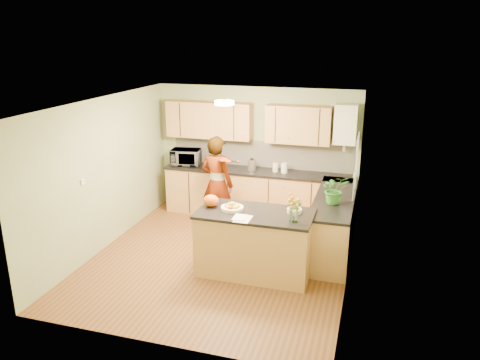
# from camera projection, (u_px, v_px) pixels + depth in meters

# --- Properties ---
(floor) EXTENTS (4.50, 4.50, 0.00)m
(floor) POSITION_uv_depth(u_px,v_px,m) (220.00, 259.00, 7.52)
(floor) COLOR brown
(floor) RESTS_ON ground
(ceiling) EXTENTS (4.00, 4.50, 0.02)m
(ceiling) POSITION_uv_depth(u_px,v_px,m) (218.00, 103.00, 6.77)
(ceiling) COLOR silver
(ceiling) RESTS_ON wall_back
(wall_back) EXTENTS (4.00, 0.02, 2.50)m
(wall_back) POSITION_uv_depth(u_px,v_px,m) (256.00, 151.00, 9.20)
(wall_back) COLOR gray
(wall_back) RESTS_ON floor
(wall_front) EXTENTS (4.00, 0.02, 2.50)m
(wall_front) POSITION_uv_depth(u_px,v_px,m) (152.00, 246.00, 5.08)
(wall_front) COLOR gray
(wall_front) RESTS_ON floor
(wall_left) EXTENTS (0.02, 4.50, 2.50)m
(wall_left) POSITION_uv_depth(u_px,v_px,m) (104.00, 174.00, 7.68)
(wall_left) COLOR gray
(wall_left) RESTS_ON floor
(wall_right) EXTENTS (0.02, 4.50, 2.50)m
(wall_right) POSITION_uv_depth(u_px,v_px,m) (353.00, 197.00, 6.60)
(wall_right) COLOR gray
(wall_right) RESTS_ON floor
(back_counter) EXTENTS (3.64, 0.62, 0.94)m
(back_counter) POSITION_uv_depth(u_px,v_px,m) (257.00, 193.00, 9.13)
(back_counter) COLOR #AF7A46
(back_counter) RESTS_ON floor
(right_counter) EXTENTS (0.62, 2.24, 0.94)m
(right_counter) POSITION_uv_depth(u_px,v_px,m) (334.00, 223.00, 7.69)
(right_counter) COLOR #AF7A46
(right_counter) RESTS_ON floor
(splashback) EXTENTS (3.60, 0.02, 0.52)m
(splashback) POSITION_uv_depth(u_px,v_px,m) (261.00, 154.00, 9.18)
(splashback) COLOR beige
(splashback) RESTS_ON back_counter
(upper_cabinets) EXTENTS (3.20, 0.34, 0.70)m
(upper_cabinets) POSITION_uv_depth(u_px,v_px,m) (245.00, 122.00, 8.91)
(upper_cabinets) COLOR #AF7A46
(upper_cabinets) RESTS_ON wall_back
(boiler) EXTENTS (0.40, 0.30, 0.86)m
(boiler) POSITION_uv_depth(u_px,v_px,m) (346.00, 124.00, 8.40)
(boiler) COLOR white
(boiler) RESTS_ON wall_back
(window_right) EXTENTS (0.01, 1.30, 1.05)m
(window_right) POSITION_uv_depth(u_px,v_px,m) (356.00, 166.00, 7.06)
(window_right) COLOR white
(window_right) RESTS_ON wall_right
(light_switch) EXTENTS (0.02, 0.09, 0.09)m
(light_switch) POSITION_uv_depth(u_px,v_px,m) (83.00, 182.00, 7.11)
(light_switch) COLOR white
(light_switch) RESTS_ON wall_left
(ceiling_lamp) EXTENTS (0.30, 0.30, 0.07)m
(ceiling_lamp) POSITION_uv_depth(u_px,v_px,m) (224.00, 103.00, 7.05)
(ceiling_lamp) COLOR #FFEABF
(ceiling_lamp) RESTS_ON ceiling
(peninsula_island) EXTENTS (1.69, 0.87, 0.97)m
(peninsula_island) POSITION_uv_depth(u_px,v_px,m) (255.00, 243.00, 6.96)
(peninsula_island) COLOR #AF7A46
(peninsula_island) RESTS_ON floor
(fruit_dish) EXTENTS (0.33, 0.33, 0.12)m
(fruit_dish) POSITION_uv_depth(u_px,v_px,m) (232.00, 207.00, 6.89)
(fruit_dish) COLOR #F1E9C1
(fruit_dish) RESTS_ON peninsula_island
(orange_bowl) EXTENTS (0.21, 0.21, 0.12)m
(orange_bowl) POSITION_uv_depth(u_px,v_px,m) (294.00, 209.00, 6.78)
(orange_bowl) COLOR #F1E9C1
(orange_bowl) RESTS_ON peninsula_island
(flower_vase) EXTENTS (0.23, 0.23, 0.43)m
(flower_vase) POSITION_uv_depth(u_px,v_px,m) (294.00, 202.00, 6.40)
(flower_vase) COLOR silver
(flower_vase) RESTS_ON peninsula_island
(orange_bag) EXTENTS (0.28, 0.26, 0.18)m
(orange_bag) POSITION_uv_depth(u_px,v_px,m) (211.00, 201.00, 7.02)
(orange_bag) COLOR orange
(orange_bag) RESTS_ON peninsula_island
(papers) EXTENTS (0.22, 0.30, 0.01)m
(papers) POSITION_uv_depth(u_px,v_px,m) (243.00, 219.00, 6.56)
(papers) COLOR white
(papers) RESTS_ON peninsula_island
(violinist) EXTENTS (0.72, 0.56, 1.76)m
(violinist) POSITION_uv_depth(u_px,v_px,m) (217.00, 184.00, 8.39)
(violinist) COLOR tan
(violinist) RESTS_ON floor
(violin) EXTENTS (0.60, 0.52, 0.15)m
(violin) POSITION_uv_depth(u_px,v_px,m) (223.00, 159.00, 7.97)
(violin) COLOR #4C0E04
(violin) RESTS_ON violinist
(microwave) EXTENTS (0.62, 0.46, 0.31)m
(microwave) POSITION_uv_depth(u_px,v_px,m) (186.00, 157.00, 9.35)
(microwave) COLOR white
(microwave) RESTS_ON back_counter
(blue_box) EXTENTS (0.32, 0.28, 0.21)m
(blue_box) POSITION_uv_depth(u_px,v_px,m) (217.00, 162.00, 9.15)
(blue_box) COLOR navy
(blue_box) RESTS_ON back_counter
(kettle) EXTENTS (0.15, 0.15, 0.29)m
(kettle) POSITION_uv_depth(u_px,v_px,m) (252.00, 165.00, 8.95)
(kettle) COLOR silver
(kettle) RESTS_ON back_counter
(jar_cream) EXTENTS (0.12, 0.12, 0.17)m
(jar_cream) POSITION_uv_depth(u_px,v_px,m) (275.00, 167.00, 8.89)
(jar_cream) COLOR #F1E9C1
(jar_cream) RESTS_ON back_counter
(jar_white) EXTENTS (0.15, 0.15, 0.19)m
(jar_white) POSITION_uv_depth(u_px,v_px,m) (284.00, 168.00, 8.82)
(jar_white) COLOR white
(jar_white) RESTS_ON back_counter
(potted_plant) EXTENTS (0.52, 0.49, 0.46)m
(potted_plant) POSITION_uv_depth(u_px,v_px,m) (335.00, 189.00, 7.19)
(potted_plant) COLOR #347C29
(potted_plant) RESTS_ON right_counter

